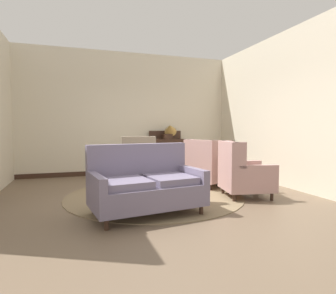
{
  "coord_description": "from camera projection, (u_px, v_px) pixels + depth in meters",
  "views": [
    {
      "loc": [
        -1.38,
        -4.74,
        1.26
      ],
      "look_at": [
        0.28,
        0.34,
        0.9
      ],
      "focal_mm": 30.16,
      "sensor_mm": 36.0,
      "label": 1
    }
  ],
  "objects": [
    {
      "name": "ground",
      "position": [
        159.0,
        199.0,
        5.01
      ],
      "size": [
        8.45,
        8.45,
        0.0
      ],
      "primitive_type": "plane",
      "color": "brown"
    },
    {
      "name": "coffee_table",
      "position": [
        154.0,
        177.0,
        5.18
      ],
      "size": [
        0.79,
        0.79,
        0.45
      ],
      "color": "#382319",
      "rests_on": "ground"
    },
    {
      "name": "armchair_back_corner",
      "position": [
        208.0,
        167.0,
        6.06
      ],
      "size": [
        1.13,
        1.07,
        1.02
      ],
      "rotation": [
        0.0,
        0.0,
        2.05
      ],
      "color": "tan",
      "rests_on": "ground"
    },
    {
      "name": "area_rug",
      "position": [
        155.0,
        195.0,
        5.29
      ],
      "size": [
        3.28,
        3.28,
        0.01
      ],
      "primitive_type": "cylinder",
      "color": "#847051",
      "rests_on": "ground"
    },
    {
      "name": "side_table",
      "position": [
        197.0,
        163.0,
        6.89
      ],
      "size": [
        0.6,
        0.6,
        0.67
      ],
      "color": "#382319",
      "rests_on": "ground"
    },
    {
      "name": "baseboard_back",
      "position": [
        129.0,
        172.0,
        7.82
      ],
      "size": [
        5.78,
        0.03,
        0.12
      ],
      "primitive_type": "cube",
      "color": "#382319",
      "rests_on": "ground"
    },
    {
      "name": "settee",
      "position": [
        146.0,
        186.0,
        4.15
      ],
      "size": [
        1.7,
        1.1,
        1.02
      ],
      "rotation": [
        0.0,
        0.0,
        0.14
      ],
      "color": "slate",
      "rests_on": "ground"
    },
    {
      "name": "armchair_far_left",
      "position": [
        242.0,
        174.0,
        5.13
      ],
      "size": [
        0.97,
        0.89,
        1.03
      ],
      "rotation": [
        0.0,
        0.0,
        7.67
      ],
      "color": "tan",
      "rests_on": "ground"
    },
    {
      "name": "sideboard",
      "position": [
        167.0,
        154.0,
        7.87
      ],
      "size": [
        0.94,
        0.42,
        1.19
      ],
      "color": "#382319",
      "rests_on": "ground"
    },
    {
      "name": "wall_right",
      "position": [
        266.0,
        111.0,
        6.65
      ],
      "size": [
        0.08,
        4.23,
        3.32
      ],
      "primitive_type": "cube",
      "color": "beige",
      "rests_on": "ground"
    },
    {
      "name": "gramophone",
      "position": [
        170.0,
        130.0,
        7.76
      ],
      "size": [
        0.48,
        0.53,
        0.52
      ],
      "color": "#382319",
      "rests_on": "sideboard"
    },
    {
      "name": "armchair_near_sideboard",
      "position": [
        138.0,
        164.0,
        6.37
      ],
      "size": [
        0.84,
        0.91,
        1.08
      ],
      "rotation": [
        0.0,
        0.0,
        2.99
      ],
      "color": "gray",
      "rests_on": "ground"
    },
    {
      "name": "porcelain_vase",
      "position": [
        155.0,
        164.0,
        5.17
      ],
      "size": [
        0.16,
        0.16,
        0.34
      ],
      "color": "#384C93",
      "rests_on": "coffee_table"
    },
    {
      "name": "wall_back",
      "position": [
        128.0,
        114.0,
        7.76
      ],
      "size": [
        5.94,
        0.08,
        3.32
      ],
      "primitive_type": "cube",
      "color": "beige",
      "rests_on": "ground"
    }
  ]
}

